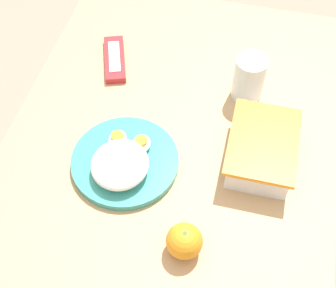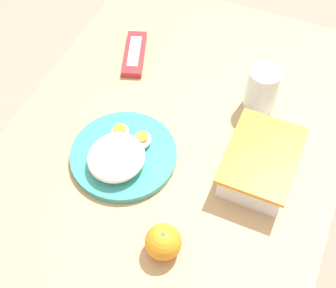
{
  "view_description": "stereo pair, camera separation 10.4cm",
  "coord_description": "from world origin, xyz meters",
  "px_view_note": "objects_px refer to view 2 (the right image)",
  "views": [
    {
      "loc": [
        0.54,
        0.14,
        1.63
      ],
      "look_at": [
        -0.05,
        0.0,
        0.79
      ],
      "focal_mm": 50.0,
      "sensor_mm": 36.0,
      "label": 1
    },
    {
      "loc": [
        0.5,
        0.24,
        1.63
      ],
      "look_at": [
        -0.05,
        0.0,
        0.79
      ],
      "focal_mm": 50.0,
      "sensor_mm": 36.0,
      "label": 2
    }
  ],
  "objects_px": {
    "rice_plate": "(121,155)",
    "candy_bar": "(135,54)",
    "drinking_glass": "(262,89)",
    "food_container": "(260,164)",
    "orange_fruit": "(163,242)"
  },
  "relations": [
    {
      "from": "food_container",
      "to": "orange_fruit",
      "type": "height_order",
      "value": "same"
    },
    {
      "from": "rice_plate",
      "to": "candy_bar",
      "type": "xyz_separation_m",
      "value": [
        -0.31,
        -0.12,
        -0.01
      ]
    },
    {
      "from": "orange_fruit",
      "to": "rice_plate",
      "type": "bearing_deg",
      "value": -132.35
    },
    {
      "from": "rice_plate",
      "to": "drinking_glass",
      "type": "distance_m",
      "value": 0.37
    },
    {
      "from": "food_container",
      "to": "rice_plate",
      "type": "relative_size",
      "value": 0.86
    },
    {
      "from": "orange_fruit",
      "to": "candy_bar",
      "type": "relative_size",
      "value": 0.43
    },
    {
      "from": "food_container",
      "to": "candy_bar",
      "type": "distance_m",
      "value": 0.46
    },
    {
      "from": "drinking_glass",
      "to": "food_container",
      "type": "bearing_deg",
      "value": 16.74
    },
    {
      "from": "food_container",
      "to": "candy_bar",
      "type": "bearing_deg",
      "value": -118.32
    },
    {
      "from": "rice_plate",
      "to": "candy_bar",
      "type": "relative_size",
      "value": 1.43
    },
    {
      "from": "food_container",
      "to": "rice_plate",
      "type": "bearing_deg",
      "value": -71.89
    },
    {
      "from": "orange_fruit",
      "to": "drinking_glass",
      "type": "distance_m",
      "value": 0.44
    },
    {
      "from": "rice_plate",
      "to": "drinking_glass",
      "type": "relative_size",
      "value": 2.06
    },
    {
      "from": "rice_plate",
      "to": "drinking_glass",
      "type": "height_order",
      "value": "drinking_glass"
    },
    {
      "from": "food_container",
      "to": "orange_fruit",
      "type": "bearing_deg",
      "value": -25.35
    }
  ]
}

